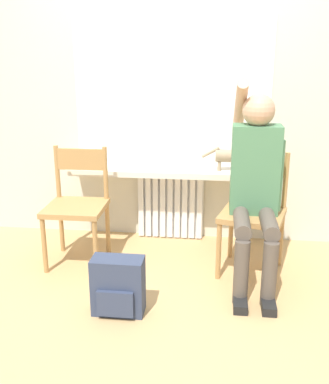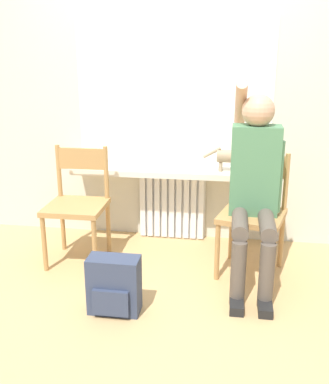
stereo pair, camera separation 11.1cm
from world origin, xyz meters
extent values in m
plane|color=tan|center=(0.00, 0.00, 0.00)|extent=(12.00, 12.00, 0.00)
cube|color=beige|center=(0.00, 1.23, 1.35)|extent=(7.00, 0.06, 2.70)
cube|color=white|center=(0.00, 1.16, 0.30)|extent=(0.58, 0.05, 0.61)
cube|color=white|center=(-0.26, 1.12, 0.30)|extent=(0.05, 0.03, 0.58)
cube|color=white|center=(-0.19, 1.12, 0.30)|extent=(0.05, 0.03, 0.58)
cube|color=white|center=(-0.13, 1.12, 0.30)|extent=(0.05, 0.03, 0.58)
cube|color=white|center=(-0.06, 1.12, 0.30)|extent=(0.05, 0.03, 0.58)
cube|color=white|center=(0.00, 1.12, 0.30)|extent=(0.05, 0.03, 0.58)
cube|color=white|center=(0.06, 1.12, 0.30)|extent=(0.05, 0.03, 0.58)
cube|color=white|center=(0.13, 1.12, 0.30)|extent=(0.05, 0.03, 0.58)
cube|color=white|center=(0.19, 1.12, 0.30)|extent=(0.05, 0.03, 0.58)
cube|color=white|center=(0.26, 1.12, 0.30)|extent=(0.05, 0.03, 0.58)
cube|color=silver|center=(0.00, 1.05, 0.63)|extent=(1.70, 0.30, 0.05)
cube|color=white|center=(0.00, 1.20, 1.27)|extent=(1.63, 0.01, 1.22)
cube|color=#B2844C|center=(-0.67, 0.55, 0.45)|extent=(0.45, 0.45, 0.04)
cylinder|color=#B2844C|center=(-0.86, 0.35, 0.22)|extent=(0.04, 0.04, 0.43)
cylinder|color=#B2844C|center=(-0.47, 0.36, 0.22)|extent=(0.04, 0.04, 0.43)
cylinder|color=#B2844C|center=(-0.86, 0.74, 0.22)|extent=(0.04, 0.04, 0.43)
cylinder|color=#B2844C|center=(-0.47, 0.75, 0.22)|extent=(0.04, 0.04, 0.43)
cylinder|color=#B2844C|center=(-0.86, 0.74, 0.68)|extent=(0.04, 0.04, 0.42)
cylinder|color=#B2844C|center=(-0.47, 0.75, 0.68)|extent=(0.04, 0.04, 0.42)
cube|color=#B2844C|center=(-0.67, 0.75, 0.79)|extent=(0.40, 0.03, 0.17)
cube|color=#B2844C|center=(0.67, 0.55, 0.45)|extent=(0.54, 0.54, 0.04)
cylinder|color=#B2844C|center=(0.43, 0.41, 0.22)|extent=(0.04, 0.04, 0.43)
cylinder|color=#B2844C|center=(0.81, 0.31, 0.22)|extent=(0.04, 0.04, 0.43)
cylinder|color=#B2844C|center=(0.53, 0.79, 0.22)|extent=(0.04, 0.04, 0.43)
cylinder|color=#B2844C|center=(0.90, 0.69, 0.22)|extent=(0.04, 0.04, 0.43)
cylinder|color=#B2844C|center=(0.53, 0.79, 0.68)|extent=(0.04, 0.04, 0.42)
cylinder|color=#B2844C|center=(0.90, 0.69, 0.68)|extent=(0.04, 0.04, 0.42)
cube|color=#B2844C|center=(0.71, 0.74, 0.79)|extent=(0.39, 0.12, 0.17)
cylinder|color=brown|center=(0.58, 0.33, 0.49)|extent=(0.11, 0.48, 0.11)
cylinder|color=brown|center=(0.76, 0.33, 0.49)|extent=(0.11, 0.48, 0.11)
cylinder|color=brown|center=(0.58, 0.09, 0.22)|extent=(0.10, 0.10, 0.44)
cylinder|color=brown|center=(0.76, 0.09, 0.22)|extent=(0.10, 0.10, 0.44)
cube|color=black|center=(0.58, 0.03, 0.03)|extent=(0.09, 0.20, 0.06)
cube|color=black|center=(0.76, 0.03, 0.03)|extent=(0.09, 0.20, 0.06)
cube|color=#4C7F56|center=(0.67, 0.57, 0.79)|extent=(0.34, 0.20, 0.64)
sphere|color=tan|center=(0.67, 0.57, 1.21)|extent=(0.22, 0.22, 0.22)
cylinder|color=tan|center=(0.55, 0.71, 1.24)|extent=(0.08, 0.50, 0.38)
cylinder|color=#4C7F56|center=(0.82, 0.53, 0.76)|extent=(0.08, 0.08, 0.51)
cylinder|color=#9E896B|center=(0.49, 1.05, 0.78)|extent=(0.22, 0.10, 0.10)
sphere|color=#9E896B|center=(0.64, 1.05, 0.80)|extent=(0.10, 0.10, 0.10)
cone|color=#9E896B|center=(0.64, 1.02, 0.84)|extent=(0.04, 0.04, 0.04)
cone|color=#9E896B|center=(0.64, 1.07, 0.84)|extent=(0.04, 0.04, 0.04)
cylinder|color=#9E896B|center=(0.57, 1.02, 0.69)|extent=(0.03, 0.03, 0.07)
cylinder|color=#9E896B|center=(0.57, 1.07, 0.69)|extent=(0.03, 0.03, 0.07)
cylinder|color=#9E896B|center=(0.41, 1.02, 0.69)|extent=(0.03, 0.03, 0.07)
cylinder|color=#9E896B|center=(0.41, 1.07, 0.69)|extent=(0.03, 0.03, 0.07)
cylinder|color=#9E896B|center=(0.34, 1.05, 0.81)|extent=(0.15, 0.03, 0.10)
cube|color=#333D56|center=(-0.20, -0.11, 0.19)|extent=(0.33, 0.16, 0.37)
cube|color=#333D56|center=(-0.20, -0.21, 0.11)|extent=(0.23, 0.03, 0.17)
camera|label=1|loc=(0.39, -2.58, 1.59)|focal=42.00mm
camera|label=2|loc=(0.50, -2.57, 1.59)|focal=42.00mm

